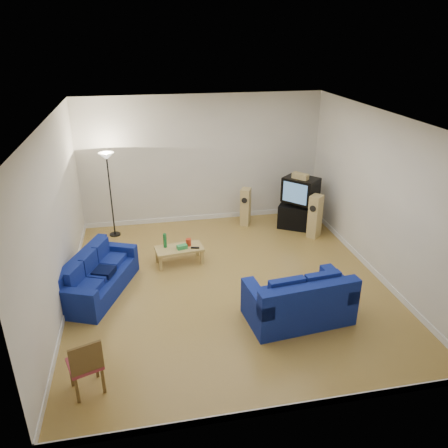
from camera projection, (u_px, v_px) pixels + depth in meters
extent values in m
cube|color=olive|center=(228.00, 283.00, 8.58)|extent=(6.00, 6.50, 0.01)
cube|color=white|center=(229.00, 119.00, 7.28)|extent=(6.00, 6.50, 0.01)
cube|color=white|center=(202.00, 160.00, 10.84)|extent=(6.00, 0.01, 3.20)
cube|color=white|center=(285.00, 311.00, 5.01)|extent=(6.00, 0.01, 3.20)
cube|color=white|center=(55.00, 220.00, 7.40)|extent=(0.01, 6.50, 3.20)
cube|color=white|center=(380.00, 197.00, 8.46)|extent=(0.01, 6.50, 3.20)
cube|color=white|center=(203.00, 217.00, 11.46)|extent=(6.00, 0.02, 0.12)
cube|color=white|center=(278.00, 409.00, 5.65)|extent=(6.00, 0.02, 0.12)
cube|color=white|center=(69.00, 297.00, 8.03)|extent=(0.02, 6.50, 0.12)
cube|color=white|center=(368.00, 266.00, 9.08)|extent=(0.02, 6.50, 0.12)
cube|color=navy|center=(99.00, 284.00, 8.22)|extent=(1.50, 2.10, 0.37)
cube|color=navy|center=(81.00, 265.00, 8.12)|extent=(0.91, 1.86, 0.38)
cube|color=navy|center=(117.00, 249.00, 8.88)|extent=(0.84, 0.49, 0.21)
cube|color=navy|center=(74.00, 296.00, 7.32)|extent=(0.84, 0.49, 0.21)
cube|color=black|center=(104.00, 272.00, 8.08)|extent=(0.46, 0.46, 0.11)
cube|color=navy|center=(298.00, 307.00, 7.47)|extent=(1.82, 1.15, 0.43)
cube|color=navy|center=(310.00, 297.00, 6.96)|extent=(1.74, 0.41, 0.44)
cube|color=navy|center=(257.00, 298.00, 7.12)|extent=(0.33, 0.99, 0.24)
cube|color=navy|center=(339.00, 283.00, 7.53)|extent=(0.33, 0.99, 0.24)
cube|color=black|center=(295.00, 287.00, 7.47)|extent=(0.45, 0.45, 0.12)
cube|color=tan|center=(179.00, 249.00, 9.20)|extent=(1.04, 0.61, 0.05)
cube|color=tan|center=(161.00, 264.00, 8.97)|extent=(0.07, 0.07, 0.31)
cube|color=tan|center=(157.00, 255.00, 9.32)|extent=(0.07, 0.07, 0.31)
cube|color=tan|center=(202.00, 257.00, 9.23)|extent=(0.07, 0.07, 0.31)
cube|color=tan|center=(197.00, 249.00, 9.57)|extent=(0.07, 0.07, 0.31)
cylinder|color=#197233|center=(165.00, 241.00, 9.15)|extent=(0.08, 0.08, 0.31)
cube|color=green|center=(182.00, 247.00, 9.13)|extent=(0.23, 0.17, 0.09)
cylinder|color=red|center=(188.00, 242.00, 9.25)|extent=(0.13, 0.13, 0.15)
cube|color=black|center=(195.00, 248.00, 9.16)|extent=(0.19, 0.09, 0.02)
cube|color=black|center=(299.00, 217.00, 10.89)|extent=(1.11, 0.95, 0.59)
cube|color=black|center=(302.00, 204.00, 10.73)|extent=(0.52, 0.52, 0.09)
cube|color=black|center=(301.00, 190.00, 10.64)|extent=(0.96, 0.97, 0.61)
cube|color=#365778|center=(295.00, 193.00, 10.42)|extent=(0.44, 0.48, 0.49)
cube|color=tan|center=(300.00, 176.00, 10.41)|extent=(0.37, 0.40, 0.14)
cube|color=tan|center=(245.00, 207.00, 10.98)|extent=(0.33, 0.35, 0.96)
cylinder|color=black|center=(244.00, 200.00, 10.76)|extent=(0.14, 0.08, 0.14)
cube|color=tan|center=(315.00, 216.00, 10.32)|extent=(0.39, 0.39, 1.05)
cylinder|color=black|center=(313.00, 209.00, 10.10)|extent=(0.12, 0.13, 0.15)
cylinder|color=black|center=(115.00, 234.00, 10.60)|extent=(0.26, 0.26, 0.03)
cylinder|color=black|center=(111.00, 197.00, 10.20)|extent=(0.03, 0.03, 1.91)
cone|color=white|center=(106.00, 156.00, 9.80)|extent=(0.35, 0.35, 0.15)
cube|color=brown|center=(77.00, 390.00, 5.75)|extent=(0.05, 0.05, 0.42)
cube|color=brown|center=(71.00, 374.00, 6.02)|extent=(0.05, 0.05, 0.42)
cube|color=brown|center=(103.00, 380.00, 5.91)|extent=(0.05, 0.05, 0.42)
cube|color=brown|center=(96.00, 365.00, 6.18)|extent=(0.05, 0.05, 0.42)
cube|color=#9B323F|center=(85.00, 364.00, 5.87)|extent=(0.54, 0.54, 0.06)
cube|color=brown|center=(86.00, 359.00, 5.62)|extent=(0.41, 0.18, 0.42)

